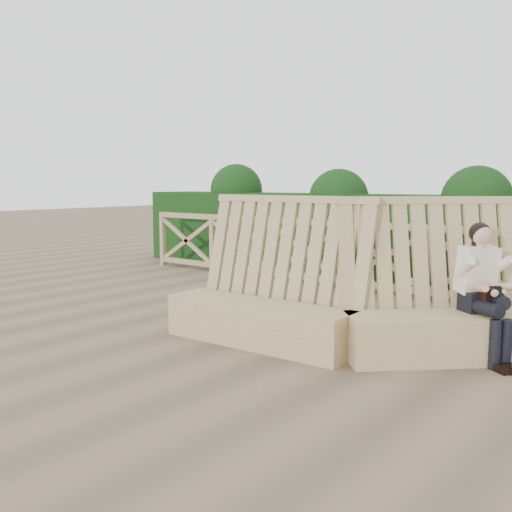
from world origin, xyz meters
The scene contains 5 objects.
ground centered at (0.00, 0.00, 0.00)m, with size 60.00×60.00×0.00m, color brown.
bench centered at (1.16, 0.61, 0.40)m, with size 3.83×2.18×1.59m.
woman centered at (2.28, 1.13, 0.72)m, with size 0.75×0.69×1.33m.
guardrail centered at (0.00, 3.50, 0.55)m, with size 10.10×0.09×1.10m.
hedge centered at (0.00, 4.70, 0.75)m, with size 12.00×1.20×1.50m, color black.
Camera 1 is at (3.99, -4.44, 1.70)m, focal length 40.00 mm.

